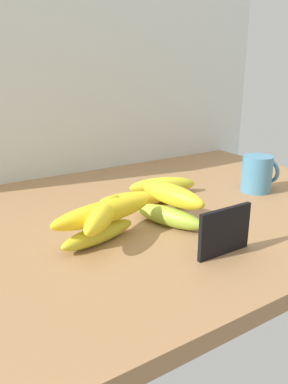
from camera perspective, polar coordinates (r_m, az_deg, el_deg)
counter_top at (r=86.97cm, az=2.10°, el=-3.38°), size 110.00×76.00×3.00cm
back_wall at (r=114.78cm, az=-9.48°, el=18.86°), size 130.00×2.00×70.00cm
chalkboard_sign at (r=66.30cm, az=11.95°, el=-6.05°), size 11.00×1.80×8.40cm
coffee_mug at (r=101.17cm, az=16.69°, el=2.67°), size 9.08×7.58×9.23cm
banana_0 at (r=70.05cm, az=-6.83°, el=-6.30°), size 16.43×6.88×3.43cm
banana_1 at (r=86.79cm, az=-1.47°, el=-1.10°), size 16.32×8.32×3.57cm
banana_2 at (r=90.68cm, az=2.82°, el=-0.10°), size 4.39×16.35×4.00cm
banana_3 at (r=76.86cm, az=3.72°, el=-3.68°), size 9.23×16.70×3.92cm
banana_4 at (r=95.18cm, az=2.80°, el=0.94°), size 17.58×9.27×4.36cm
banana_5 at (r=69.05cm, az=-6.02°, el=-3.26°), size 15.42×15.33×4.08cm
banana_6 at (r=69.44cm, az=-6.16°, el=-3.09°), size 21.24×6.47×4.17cm
banana_7 at (r=76.94cm, az=4.17°, el=-0.39°), size 6.81×17.43×4.31cm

